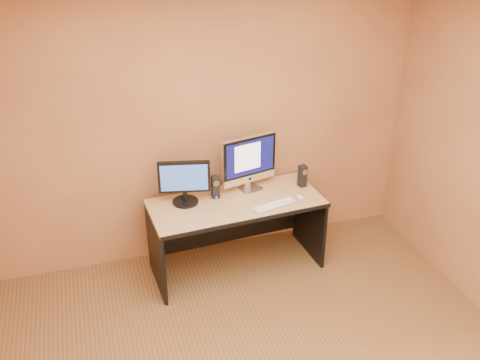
{
  "coord_description": "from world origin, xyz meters",
  "views": [
    {
      "loc": [
        -1.01,
        -2.39,
        3.08
      ],
      "look_at": [
        0.19,
        1.47,
        0.98
      ],
      "focal_mm": 40.0,
      "sensor_mm": 36.0,
      "label": 1
    }
  ],
  "objects": [
    {
      "name": "walls",
      "position": [
        0.0,
        0.0,
        1.3
      ],
      "size": [
        4.0,
        4.0,
        2.6
      ],
      "primitive_type": null,
      "color": "#A67043",
      "rests_on": "ground"
    },
    {
      "name": "ceiling",
      "position": [
        0.0,
        0.0,
        2.6
      ],
      "size": [
        4.0,
        4.0,
        0.0
      ],
      "primitive_type": "plane",
      "color": "white",
      "rests_on": "walls"
    },
    {
      "name": "desk",
      "position": [
        0.18,
        1.57,
        0.36
      ],
      "size": [
        1.57,
        0.77,
        0.71
      ],
      "primitive_type": null,
      "rotation": [
        0.0,
        0.0,
        0.06
      ],
      "color": "tan",
      "rests_on": "ground"
    },
    {
      "name": "imac",
      "position": [
        0.38,
        1.75,
        0.97
      ],
      "size": [
        0.58,
        0.32,
        0.53
      ],
      "primitive_type": null,
      "rotation": [
        0.0,
        0.0,
        0.23
      ],
      "color": "silver",
      "rests_on": "desk"
    },
    {
      "name": "second_monitor",
      "position": [
        -0.25,
        1.69,
        0.91
      ],
      "size": [
        0.5,
        0.32,
        0.4
      ],
      "primitive_type": null,
      "rotation": [
        0.0,
        0.0,
        -0.22
      ],
      "color": "black",
      "rests_on": "desk"
    },
    {
      "name": "speaker_left",
      "position": [
        0.03,
        1.7,
        0.82
      ],
      "size": [
        0.07,
        0.07,
        0.21
      ],
      "primitive_type": null,
      "rotation": [
        0.0,
        0.0,
        -0.01
      ],
      "color": "black",
      "rests_on": "desk"
    },
    {
      "name": "speaker_right",
      "position": [
        0.86,
        1.67,
        0.82
      ],
      "size": [
        0.08,
        0.08,
        0.21
      ],
      "primitive_type": null,
      "rotation": [
        0.0,
        0.0,
        0.22
      ],
      "color": "black",
      "rests_on": "desk"
    },
    {
      "name": "keyboard",
      "position": [
        0.49,
        1.4,
        0.72
      ],
      "size": [
        0.43,
        0.21,
        0.02
      ],
      "primitive_type": "cube",
      "rotation": [
        0.0,
        0.0,
        0.24
      ],
      "color": "silver",
      "rests_on": "desk"
    },
    {
      "name": "mouse",
      "position": [
        0.75,
        1.46,
        0.73
      ],
      "size": [
        0.07,
        0.1,
        0.03
      ],
      "primitive_type": "ellipsoid",
      "rotation": [
        0.0,
        0.0,
        0.13
      ],
      "color": "silver",
      "rests_on": "desk"
    },
    {
      "name": "cable_a",
      "position": [
        0.44,
        1.83,
        0.71
      ],
      "size": [
        0.1,
        0.19,
        0.01
      ],
      "primitive_type": "cylinder",
      "rotation": [
        1.57,
        0.0,
        0.48
      ],
      "color": "black",
      "rests_on": "desk"
    },
    {
      "name": "cable_b",
      "position": [
        0.38,
        1.86,
        0.71
      ],
      "size": [
        0.04,
        0.17,
        0.01
      ],
      "primitive_type": "cylinder",
      "rotation": [
        1.57,
        0.0,
        -0.2
      ],
      "color": "black",
      "rests_on": "desk"
    }
  ]
}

